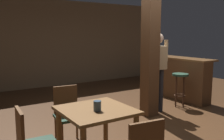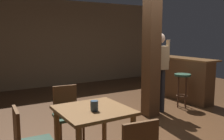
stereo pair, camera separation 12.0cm
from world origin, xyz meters
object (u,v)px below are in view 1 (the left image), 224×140
(dining_table, at_px, (96,120))
(bar_stool_near, at_px, (180,82))
(napkin_cup, at_px, (97,106))
(standing_person, at_px, (158,67))
(bar_counter, at_px, (175,77))
(chair_north, at_px, (68,112))

(dining_table, height_order, bar_stool_near, bar_stool_near)
(napkin_cup, bearing_deg, standing_person, 30.87)
(standing_person, relative_size, bar_stool_near, 2.19)
(standing_person, xyz_separation_m, bar_stool_near, (0.74, 0.02, -0.40))
(dining_table, relative_size, bar_counter, 0.42)
(dining_table, bearing_deg, chair_north, 92.17)
(standing_person, bearing_deg, bar_stool_near, 1.59)
(dining_table, distance_m, bar_stool_near, 3.26)
(napkin_cup, bearing_deg, chair_north, 90.17)
(standing_person, relative_size, bar_counter, 0.83)
(bar_stool_near, bearing_deg, dining_table, -156.52)
(dining_table, height_order, standing_person, standing_person)
(bar_counter, relative_size, bar_stool_near, 2.63)
(standing_person, xyz_separation_m, bar_counter, (1.26, 0.68, -0.45))
(napkin_cup, bearing_deg, bar_stool_near, 24.61)
(napkin_cup, relative_size, bar_stool_near, 0.16)
(standing_person, bearing_deg, napkin_cup, -149.13)
(dining_table, xyz_separation_m, napkin_cup, (-0.03, -0.08, 0.21))
(dining_table, xyz_separation_m, bar_counter, (3.51, 1.96, -0.07))
(dining_table, distance_m, napkin_cup, 0.23)
(standing_person, height_order, bar_counter, standing_person)
(chair_north, relative_size, napkin_cup, 7.03)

